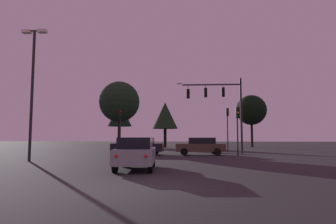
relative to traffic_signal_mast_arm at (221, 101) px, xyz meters
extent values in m
plane|color=#262326|center=(-4.45, 5.45, -5.03)|extent=(168.00, 168.00, 0.00)
cylinder|color=#232326|center=(1.91, 0.04, -1.43)|extent=(0.20, 0.20, 7.20)
cylinder|color=#232326|center=(-0.87, -0.04, 1.58)|extent=(5.57, 0.30, 0.14)
ellipsoid|color=#F4EACC|center=(-3.95, -0.13, 1.73)|extent=(0.56, 0.28, 0.16)
cylinder|color=#232326|center=(0.24, 0.00, 1.43)|extent=(0.05, 0.05, 0.29)
cube|color=black|center=(0.24, 0.00, 0.83)|extent=(0.31, 0.25, 0.90)
sphere|color=#4C0A0A|center=(0.24, 0.14, 1.11)|extent=(0.18, 0.18, 0.18)
sphere|color=#56380C|center=(0.24, 0.14, 0.83)|extent=(0.18, 0.18, 0.18)
sphere|color=#1EE04C|center=(0.24, 0.14, 0.55)|extent=(0.18, 0.18, 0.18)
cylinder|color=#232326|center=(-1.43, -0.05, 1.42)|extent=(0.05, 0.05, 0.32)
cube|color=black|center=(-1.43, -0.05, 0.81)|extent=(0.31, 0.25, 0.90)
sphere|color=#4C0A0A|center=(-1.43, 0.09, 1.09)|extent=(0.18, 0.18, 0.18)
sphere|color=#56380C|center=(-1.43, 0.09, 0.81)|extent=(0.18, 0.18, 0.18)
sphere|color=#1EE04C|center=(-1.43, 0.09, 0.53)|extent=(0.18, 0.18, 0.18)
cylinder|color=#232326|center=(-3.10, -0.10, 1.36)|extent=(0.05, 0.05, 0.42)
cube|color=black|center=(-3.10, -0.10, 0.70)|extent=(0.31, 0.25, 0.90)
sphere|color=#4C0A0A|center=(-3.10, 0.04, 0.98)|extent=(0.18, 0.18, 0.18)
sphere|color=#56380C|center=(-3.10, 0.04, 0.70)|extent=(0.18, 0.18, 0.18)
sphere|color=#1EE04C|center=(-3.10, 0.04, 0.42)|extent=(0.18, 0.18, 0.18)
cylinder|color=#232326|center=(1.21, 5.16, -3.05)|extent=(0.12, 0.12, 3.95)
cube|color=black|center=(1.21, 5.16, -0.63)|extent=(0.33, 0.28, 0.90)
sphere|color=red|center=(1.23, 5.02, -0.35)|extent=(0.18, 0.18, 0.18)
sphere|color=#56380C|center=(1.23, 5.02, -0.63)|extent=(0.18, 0.18, 0.18)
sphere|color=#0C4219|center=(1.23, 5.02, -0.91)|extent=(0.18, 0.18, 0.18)
cylinder|color=#232326|center=(-10.44, 2.68, -3.24)|extent=(0.12, 0.12, 3.57)
cube|color=black|center=(-10.44, 2.68, -1.01)|extent=(0.32, 0.26, 0.90)
sphere|color=red|center=(-10.43, 2.54, -0.73)|extent=(0.18, 0.18, 0.18)
sphere|color=#56380C|center=(-10.43, 2.54, -1.01)|extent=(0.18, 0.18, 0.18)
sphere|color=#0C4219|center=(-10.43, 2.54, -1.29)|extent=(0.18, 0.18, 0.18)
cylinder|color=#232326|center=(1.07, -3.00, -3.45)|extent=(0.12, 0.12, 3.16)
cube|color=black|center=(1.07, -3.00, -1.42)|extent=(0.36, 0.32, 0.90)
sphere|color=#4C0A0A|center=(1.11, -3.14, -1.14)|extent=(0.18, 0.18, 0.18)
sphere|color=#F9A319|center=(1.11, -3.14, -1.42)|extent=(0.18, 0.18, 0.18)
sphere|color=#0C4219|center=(1.11, -3.14, -1.70)|extent=(0.18, 0.18, 0.18)
cube|color=gray|center=(-5.37, -13.89, -4.37)|extent=(2.09, 4.08, 0.68)
cube|color=black|center=(-5.35, -14.04, -3.77)|extent=(1.68, 2.26, 0.52)
cylinder|color=black|center=(-6.25, -12.67, -4.71)|extent=(0.26, 0.66, 0.64)
cylinder|color=black|center=(-4.73, -12.52, -4.71)|extent=(0.26, 0.66, 0.64)
cylinder|color=black|center=(-6.00, -15.26, -4.71)|extent=(0.26, 0.66, 0.64)
cylinder|color=black|center=(-4.49, -15.11, -4.71)|extent=(0.26, 0.66, 0.64)
sphere|color=red|center=(-5.78, -15.92, -4.27)|extent=(0.14, 0.14, 0.14)
sphere|color=red|center=(-4.58, -15.80, -4.27)|extent=(0.14, 0.14, 0.14)
cube|color=black|center=(-7.55, -2.28, -4.37)|extent=(4.55, 1.85, 0.68)
cube|color=black|center=(-7.40, -2.28, -3.77)|extent=(2.47, 1.57, 0.52)
cylinder|color=black|center=(-9.05, -3.05, -4.71)|extent=(0.64, 0.21, 0.64)
cylinder|color=black|center=(-9.03, -1.46, -4.71)|extent=(0.64, 0.21, 0.64)
cylinder|color=black|center=(-6.07, -3.09, -4.71)|extent=(0.64, 0.21, 0.64)
cylinder|color=black|center=(-6.05, -1.51, -4.71)|extent=(0.64, 0.21, 0.64)
sphere|color=red|center=(-5.29, -2.93, -4.27)|extent=(0.14, 0.14, 0.14)
sphere|color=red|center=(-5.27, -1.68, -4.27)|extent=(0.14, 0.14, 0.14)
cube|color=#473828|center=(-2.08, -2.25, -4.37)|extent=(4.34, 2.00, 0.68)
cube|color=black|center=(-1.93, -2.24, -3.77)|extent=(2.38, 1.63, 0.52)
cylinder|color=black|center=(-3.42, -3.10, -4.71)|extent=(0.65, 0.24, 0.64)
cylinder|color=black|center=(-3.52, -1.59, -4.71)|extent=(0.65, 0.24, 0.64)
cylinder|color=black|center=(-0.63, -2.91, -4.71)|extent=(0.65, 0.24, 0.64)
cylinder|color=black|center=(-0.73, -1.40, -4.71)|extent=(0.65, 0.24, 0.64)
sphere|color=red|center=(0.09, -2.70, -4.27)|extent=(0.14, 0.14, 0.14)
sphere|color=red|center=(0.00, -1.50, -4.27)|extent=(0.14, 0.14, 0.14)
cylinder|color=#232326|center=(-13.21, -9.68, -0.69)|extent=(0.18, 0.18, 8.68)
cylinder|color=#232326|center=(-13.21, -9.68, 3.65)|extent=(1.32, 0.10, 0.10)
cube|color=#F4EACC|center=(-13.76, -9.68, 3.60)|extent=(0.60, 0.36, 0.20)
cube|color=#F4EACC|center=(-12.66, -9.68, 3.60)|extent=(0.60, 0.36, 0.20)
cylinder|color=black|center=(6.82, 19.91, -2.88)|extent=(0.38, 0.38, 4.31)
sphere|color=black|center=(6.82, 19.91, 0.98)|extent=(4.88, 4.88, 4.88)
cylinder|color=black|center=(-7.01, 16.92, -3.57)|extent=(0.47, 0.47, 2.92)
cone|color=black|center=(-7.01, 16.92, -0.04)|extent=(3.96, 3.96, 4.13)
cylinder|color=black|center=(-15.53, 21.91, -3.27)|extent=(0.41, 0.41, 3.52)
cone|color=black|center=(-15.53, 21.91, 0.69)|extent=(4.20, 4.20, 4.38)
cylinder|color=black|center=(-11.51, 6.18, -2.96)|extent=(0.31, 0.31, 4.15)
sphere|color=black|center=(-11.51, 6.18, 0.83)|extent=(4.88, 4.88, 4.88)
camera|label=1|loc=(-2.63, -27.49, -3.52)|focal=30.62mm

